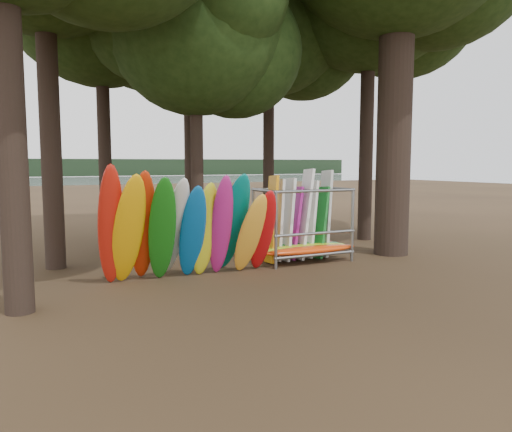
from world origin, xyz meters
name	(u,v)px	position (x,y,z in m)	size (l,w,h in m)	color
ground	(272,271)	(0.00, 0.00, 0.00)	(120.00, 120.00, 0.00)	#47331E
lake	(66,185)	(0.00, 60.00, 0.00)	(160.00, 160.00, 0.00)	gray
far_shore	(44,168)	(0.00, 110.00, 2.00)	(160.00, 4.00, 4.00)	black
oak_3	(269,10)	(3.13, 6.28, 9.19)	(7.97, 7.97, 12.67)	black
oak_5	(195,27)	(-1.20, 2.87, 7.20)	(6.25, 6.25, 9.93)	black
kayak_row	(190,229)	(-2.42, 0.00, 1.33)	(4.84, 2.16, 3.15)	red
storage_rack	(302,227)	(1.52, 0.91, 1.05)	(3.19, 1.57, 2.87)	gray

